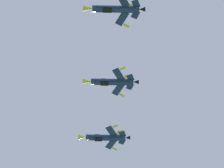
{
  "coord_description": "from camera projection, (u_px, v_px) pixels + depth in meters",
  "views": [
    {
      "loc": [
        0.71,
        0.5,
        1.45
      ],
      "look_at": [
        -18.98,
        73.86,
        111.14
      ],
      "focal_mm": 76.35,
      "sensor_mm": 36.0,
      "label": 1
    }
  ],
  "objects": [
    {
      "name": "fighter_jet_left_outer",
      "position": [
        105.0,
        137.0,
        145.5
      ],
      "size": [
        15.68,
        10.35,
        4.36
      ],
      "rotation": [
        0.0,
        -0.03,
        1.85
      ],
      "color": "navy"
    },
    {
      "name": "fighter_jet_right_wing",
      "position": [
        111.0,
        82.0,
        134.64
      ],
      "size": [
        15.68,
        10.35,
        4.36
      ],
      "rotation": [
        0.0,
        -0.04,
        1.85
      ],
      "color": "navy"
    },
    {
      "name": "fighter_jet_left_wing",
      "position": [
        115.0,
        9.0,
        121.58
      ],
      "size": [
        15.68,
        10.35,
        4.34
      ],
      "rotation": [
        0.0,
        -0.01,
        1.85
      ],
      "color": "navy"
    }
  ]
}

